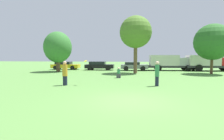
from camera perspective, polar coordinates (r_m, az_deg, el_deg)
name	(u,v)px	position (r m, az deg, el deg)	size (l,w,h in m)	color
ground_plane	(129,101)	(8.59, 5.30, -9.69)	(120.00, 120.00, 0.00)	#54843D
person_thrower	(65,73)	(13.33, -14.64, -0.97)	(0.37, 0.37, 1.73)	#191E33
person_catcher	(157,73)	(12.94, 14.04, -0.96)	(0.29, 0.29, 1.74)	#191E33
frisbee	(86,61)	(13.20, -8.34, 2.81)	(0.25, 0.23, 0.16)	yellow
bystander_sitting	(119,73)	(17.37, 2.11, -1.10)	(0.40, 0.33, 1.03)	#3F3F47
tree_0	(58,47)	(25.44, -16.75, 6.85)	(3.70, 3.70, 5.36)	brown
tree_1	(136,32)	(22.52, 7.47, 11.71)	(3.90, 3.90, 6.96)	brown
tree_2	(213,42)	(24.12, 29.16, 7.71)	(4.18, 4.18, 5.82)	brown
parked_car_yellow	(65,65)	(29.35, -14.55, 1.44)	(4.33, 1.95, 1.23)	gold
parked_car_black	(99,65)	(27.49, -4.07, 1.44)	(4.33, 2.12, 1.29)	black
parked_car_grey	(134,66)	(26.57, 6.89, 1.29)	(3.87, 2.06, 1.22)	slate
delivery_truck_silver	(169,62)	(27.83, 17.67, 2.43)	(6.54, 2.46, 2.24)	#2D2D33
delivery_truck_red	(209,62)	(29.13, 28.25, 2.23)	(6.69, 2.68, 2.23)	#2D2D33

